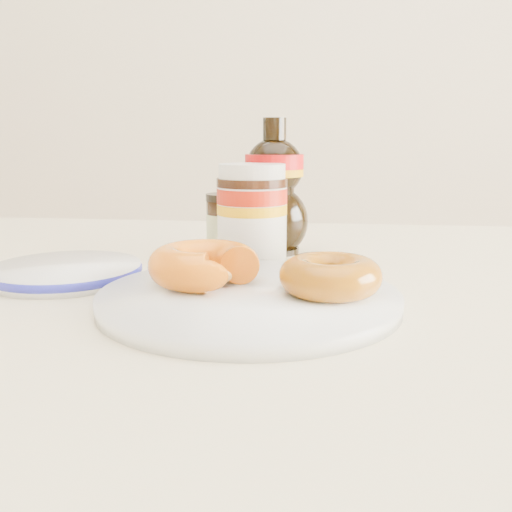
# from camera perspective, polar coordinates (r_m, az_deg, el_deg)

# --- Properties ---
(dining_table) EXTENTS (1.40, 0.90, 0.75)m
(dining_table) POSITION_cam_1_polar(r_m,az_deg,el_deg) (0.60, 1.61, -10.92)
(dining_table) COLOR beige
(dining_table) RESTS_ON ground
(plate) EXTENTS (0.27, 0.27, 0.01)m
(plate) POSITION_cam_1_polar(r_m,az_deg,el_deg) (0.51, -0.70, -4.19)
(plate) COLOR white
(plate) RESTS_ON dining_table
(donut_bitten) EXTENTS (0.11, 0.11, 0.04)m
(donut_bitten) POSITION_cam_1_polar(r_m,az_deg,el_deg) (0.53, -5.21, -0.86)
(donut_bitten) COLOR orange
(donut_bitten) RESTS_ON plate
(donut_whole) EXTENTS (0.10, 0.10, 0.03)m
(donut_whole) POSITION_cam_1_polar(r_m,az_deg,el_deg) (0.50, 7.44, -1.97)
(donut_whole) COLOR #8C4509
(donut_whole) RESTS_ON plate
(nutella_jar) EXTENTS (0.08, 0.08, 0.12)m
(nutella_jar) POSITION_cam_1_polar(r_m,az_deg,el_deg) (0.68, -0.40, 4.63)
(nutella_jar) COLOR white
(nutella_jar) RESTS_ON dining_table
(syrup_bottle) EXTENTS (0.09, 0.08, 0.17)m
(syrup_bottle) POSITION_cam_1_polar(r_m,az_deg,el_deg) (0.73, 1.83, 6.94)
(syrup_bottle) COLOR black
(syrup_bottle) RESTS_ON dining_table
(dark_jar) EXTENTS (0.05, 0.05, 0.08)m
(dark_jar) POSITION_cam_1_polar(r_m,az_deg,el_deg) (0.73, -3.07, 3.09)
(dark_jar) COLOR black
(dark_jar) RESTS_ON dining_table
(blue_rim_saucer) EXTENTS (0.16, 0.16, 0.02)m
(blue_rim_saucer) POSITION_cam_1_polar(r_m,az_deg,el_deg) (0.64, -18.46, -1.46)
(blue_rim_saucer) COLOR white
(blue_rim_saucer) RESTS_ON dining_table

